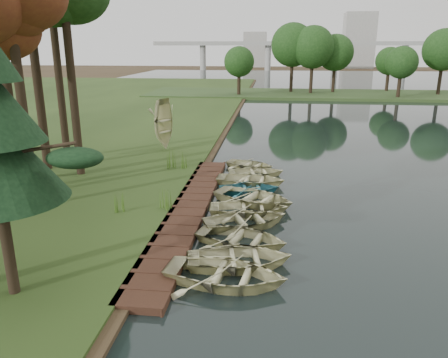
# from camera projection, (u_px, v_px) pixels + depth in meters

# --- Properties ---
(ground) EXTENTS (300.00, 300.00, 0.00)m
(ground) POSITION_uv_depth(u_px,v_px,m) (224.00, 214.00, 19.71)
(ground) COLOR #3D2F1D
(boardwalk) EXTENTS (1.60, 16.00, 0.30)m
(boardwalk) POSITION_uv_depth(u_px,v_px,m) (189.00, 210.00, 19.84)
(boardwalk) COLOR #382015
(boardwalk) RESTS_ON ground
(peninsula) EXTENTS (50.00, 14.00, 0.45)m
(peninsula) POSITION_uv_depth(u_px,v_px,m) (313.00, 94.00, 66.31)
(peninsula) COLOR #304820
(peninsula) RESTS_ON ground
(far_trees) EXTENTS (45.60, 5.60, 8.80)m
(far_trees) POSITION_uv_depth(u_px,v_px,m) (292.00, 52.00, 64.85)
(far_trees) COLOR black
(far_trees) RESTS_ON peninsula
(bridge) EXTENTS (95.90, 4.00, 8.60)m
(bridge) POSITION_uv_depth(u_px,v_px,m) (309.00, 47.00, 130.38)
(bridge) COLOR #A5A5A0
(bridge) RESTS_ON ground
(building_a) EXTENTS (10.00, 8.00, 18.00)m
(building_a) POSITION_uv_depth(u_px,v_px,m) (359.00, 41.00, 146.94)
(building_a) COLOR #A5A5A0
(building_a) RESTS_ON ground
(building_b) EXTENTS (8.00, 8.00, 12.00)m
(building_b) POSITION_uv_depth(u_px,v_px,m) (255.00, 50.00, 156.29)
(building_b) COLOR #A5A5A0
(building_b) RESTS_ON ground
(rowboat_0) EXTENTS (4.28, 3.32, 0.81)m
(rowboat_0) POSITION_uv_depth(u_px,v_px,m) (226.00, 272.00, 13.78)
(rowboat_0) COLOR beige
(rowboat_0) RESTS_ON water
(rowboat_1) EXTENTS (4.01, 3.18, 0.75)m
(rowboat_1) POSITION_uv_depth(u_px,v_px,m) (240.00, 257.00, 14.85)
(rowboat_1) COLOR beige
(rowboat_1) RESTS_ON water
(rowboat_2) EXTENTS (4.07, 3.38, 0.73)m
(rowboat_2) POSITION_uv_depth(u_px,v_px,m) (241.00, 236.00, 16.49)
(rowboat_2) COLOR beige
(rowboat_2) RESTS_ON water
(rowboat_3) EXTENTS (4.33, 3.79, 0.75)m
(rowboat_3) POSITION_uv_depth(u_px,v_px,m) (246.00, 218.00, 18.17)
(rowboat_3) COLOR beige
(rowboat_3) RESTS_ON water
(rowboat_4) EXTENTS (3.78, 2.87, 0.73)m
(rowboat_4) POSITION_uv_depth(u_px,v_px,m) (249.00, 207.00, 19.49)
(rowboat_4) COLOR beige
(rowboat_4) RESTS_ON water
(rowboat_5) EXTENTS (4.80, 4.24, 0.82)m
(rowboat_5) POSITION_uv_depth(u_px,v_px,m) (254.00, 196.00, 20.75)
(rowboat_5) COLOR beige
(rowboat_5) RESTS_ON water
(rowboat_6) EXTENTS (3.49, 2.79, 0.65)m
(rowboat_6) POSITION_uv_depth(u_px,v_px,m) (249.00, 187.00, 22.29)
(rowboat_6) COLOR #2D727E
(rowboat_6) RESTS_ON water
(rowboat_7) EXTENTS (3.88, 2.92, 0.76)m
(rowboat_7) POSITION_uv_depth(u_px,v_px,m) (251.00, 178.00, 23.59)
(rowboat_7) COLOR beige
(rowboat_7) RESTS_ON water
(rowboat_8) EXTENTS (3.61, 2.89, 0.67)m
(rowboat_8) POSITION_uv_depth(u_px,v_px,m) (256.00, 171.00, 25.17)
(rowboat_8) COLOR beige
(rowboat_8) RESTS_ON water
(rowboat_9) EXTENTS (3.58, 3.10, 0.62)m
(rowboat_9) POSITION_uv_depth(u_px,v_px,m) (250.00, 163.00, 26.89)
(rowboat_9) COLOR beige
(rowboat_9) RESTS_ON water
(stored_rowboat) EXTENTS (4.31, 3.85, 0.73)m
(stored_rowboat) POSITION_uv_depth(u_px,v_px,m) (165.00, 144.00, 30.76)
(stored_rowboat) COLOR beige
(stored_rowboat) RESTS_ON bank
(tree_2) EXTENTS (4.01, 4.01, 9.89)m
(tree_2) POSITION_uv_depth(u_px,v_px,m) (10.00, 17.00, 17.50)
(tree_2) COLOR black
(tree_2) RESTS_ON bank
(reeds_0) EXTENTS (0.60, 0.60, 0.85)m
(reeds_0) POSITION_uv_depth(u_px,v_px,m) (120.00, 202.00, 19.11)
(reeds_0) COLOR #3F661E
(reeds_0) RESTS_ON bank
(reeds_1) EXTENTS (0.60, 0.60, 0.97)m
(reeds_1) POSITION_uv_depth(u_px,v_px,m) (165.00, 199.00, 19.42)
(reeds_1) COLOR #3F661E
(reeds_1) RESTS_ON bank
(reeds_2) EXTENTS (0.60, 0.60, 1.08)m
(reeds_2) POSITION_uv_depth(u_px,v_px,m) (172.00, 159.00, 25.96)
(reeds_2) COLOR #3F661E
(reeds_2) RESTS_ON bank
(reeds_3) EXTENTS (0.60, 0.60, 0.92)m
(reeds_3) POSITION_uv_depth(u_px,v_px,m) (186.00, 160.00, 25.97)
(reeds_3) COLOR #3F661E
(reeds_3) RESTS_ON bank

